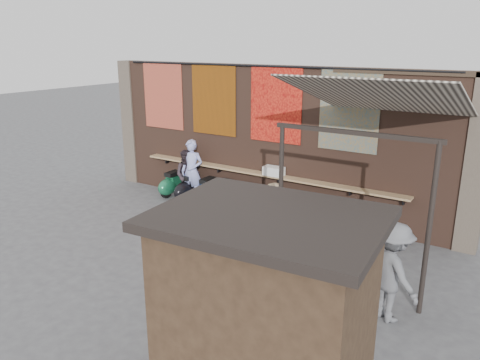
{
  "coord_description": "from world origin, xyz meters",
  "views": [
    {
      "loc": [
        6.12,
        -8.42,
        4.61
      ],
      "look_at": [
        0.0,
        1.2,
        1.21
      ],
      "focal_mm": 35.0,
      "sensor_mm": 36.0,
      "label": 1
    }
  ],
  "objects": [
    {
      "name": "awning_canvas",
      "position": [
        3.5,
        0.9,
        3.55
      ],
      "size": [
        3.2,
        3.28,
        0.97
      ],
      "primitive_type": "cube",
      "rotation": [
        -0.28,
        0.0,
        0.0
      ],
      "color": "beige",
      "rests_on": "brick_wall"
    },
    {
      "name": "scooter_stool_9",
      "position": [
        2.62,
        1.98,
        0.34
      ],
      "size": [
        0.33,
        0.73,
        0.69
      ],
      "primitive_type": null,
      "color": "#0E369C",
      "rests_on": "ground"
    },
    {
      "name": "stall_shelf",
      "position": [
        3.6,
        -3.02,
        0.93
      ],
      "size": [
        1.96,
        0.24,
        0.06
      ],
      "primitive_type": "cube",
      "rotation": [
        0.0,
        0.0,
        0.07
      ],
      "color": "#473321",
      "rests_on": "market_stall"
    },
    {
      "name": "diner_right",
      "position": [
        -2.36,
        2.0,
        0.77
      ],
      "size": [
        0.93,
        0.86,
        1.54
      ],
      "primitive_type": "imported",
      "rotation": [
        0.0,
        0.0,
        0.46
      ],
      "color": "#2D2328",
      "rests_on": "ground"
    },
    {
      "name": "scooter_stool_0",
      "position": [
        -3.04,
        2.05,
        0.38
      ],
      "size": [
        0.36,
        0.8,
        0.76
      ],
      "primitive_type": null,
      "color": "#1A6942",
      "rests_on": "ground"
    },
    {
      "name": "brick_wall",
      "position": [
        0.0,
        2.7,
        2.0
      ],
      "size": [
        10.0,
        0.4,
        4.0
      ],
      "primitive_type": "cube",
      "color": "brown",
      "rests_on": "ground"
    },
    {
      "name": "stall_sign",
      "position": [
        3.6,
        -3.02,
        1.86
      ],
      "size": [
        1.2,
        0.12,
        0.5
      ],
      "primitive_type": "cube",
      "rotation": [
        0.0,
        0.0,
        0.07
      ],
      "color": "gold",
      "rests_on": "market_stall"
    },
    {
      "name": "scooter_stool_2",
      "position": [
        -1.7,
        2.04,
        0.38
      ],
      "size": [
        0.36,
        0.8,
        0.76
      ],
      "primitive_type": null,
      "color": "navy",
      "rests_on": "ground"
    },
    {
      "name": "shopper_navy",
      "position": [
        3.15,
        -0.58,
        0.75
      ],
      "size": [
        0.92,
        0.83,
        1.51
      ],
      "primitive_type": "imported",
      "rotation": [
        0.0,
        0.0,
        3.79
      ],
      "color": "black",
      "rests_on": "ground"
    },
    {
      "name": "pier_right",
      "position": [
        5.2,
        2.7,
        2.0
      ],
      "size": [
        0.5,
        0.5,
        4.0
      ],
      "primitive_type": "cube",
      "color": "#4C4238",
      "rests_on": "ground"
    },
    {
      "name": "tapestry_orange",
      "position": [
        0.3,
        2.48,
        3.0
      ],
      "size": [
        1.5,
        0.02,
        2.0
      ],
      "primitive_type": "cube",
      "color": "red",
      "rests_on": "brick_wall"
    },
    {
      "name": "shelf_box",
      "position": [
        0.38,
        2.3,
        1.24
      ],
      "size": [
        0.55,
        0.31,
        0.24
      ],
      "primitive_type": "cube",
      "color": "white",
      "rests_on": "eating_counter"
    },
    {
      "name": "hang_rail",
      "position": [
        0.0,
        2.47,
        3.98
      ],
      "size": [
        9.5,
        0.06,
        0.06
      ],
      "primitive_type": "cylinder",
      "rotation": [
        0.0,
        1.57,
        0.0
      ],
      "color": "black",
      "rests_on": "brick_wall"
    },
    {
      "name": "market_stall",
      "position": [
        3.67,
        -3.93,
        1.28
      ],
      "size": [
        2.48,
        1.93,
        2.56
      ],
      "primitive_type": "cube",
      "rotation": [
        0.0,
        0.0,
        0.07
      ],
      "color": "black",
      "rests_on": "ground"
    },
    {
      "name": "awning_header",
      "position": [
        3.5,
        -0.6,
        3.08
      ],
      "size": [
        3.0,
        0.08,
        0.08
      ],
      "primitive_type": "cube",
      "color": "black",
      "rests_on": "awning_post_left"
    },
    {
      "name": "tapestry_sun",
      "position": [
        -1.7,
        2.48,
        3.0
      ],
      "size": [
        1.5,
        0.02,
        2.0
      ],
      "primitive_type": "cube",
      "color": "#C15E0B",
      "rests_on": "brick_wall"
    },
    {
      "name": "shopper_grey",
      "position": [
        4.48,
        -1.07,
        0.88
      ],
      "size": [
        1.31,
        1.19,
        1.77
      ],
      "primitive_type": "imported",
      "rotation": [
        0.0,
        0.0,
        2.54
      ],
      "color": "slate",
      "rests_on": "ground"
    },
    {
      "name": "scooter_stool_7",
      "position": [
        1.33,
        2.01,
        0.34
      ],
      "size": [
        0.32,
        0.71,
        0.67
      ],
      "primitive_type": null,
      "color": "black",
      "rests_on": "ground"
    },
    {
      "name": "scooter_stool_6",
      "position": [
        0.72,
        2.0,
        0.34
      ],
      "size": [
        0.32,
        0.71,
        0.68
      ],
      "primitive_type": null,
      "color": "#0C570D",
      "rests_on": "ground"
    },
    {
      "name": "ground",
      "position": [
        0.0,
        0.0,
        0.0
      ],
      "size": [
        70.0,
        70.0,
        0.0
      ],
      "primitive_type": "plane",
      "color": "#474749",
      "rests_on": "ground"
    },
    {
      "name": "scooter_stool_5",
      "position": [
        0.07,
        1.96,
        0.39
      ],
      "size": [
        0.36,
        0.81,
        0.77
      ],
      "primitive_type": null,
      "color": "navy",
      "rests_on": "ground"
    },
    {
      "name": "shopper_tan",
      "position": [
        1.31,
        0.64,
        0.75
      ],
      "size": [
        0.83,
        0.86,
        1.49
      ],
      "primitive_type": "imported",
      "rotation": [
        0.0,
        0.0,
        0.88
      ],
      "color": "#9C8563",
      "rests_on": "ground"
    },
    {
      "name": "tapestry_redgold",
      "position": [
        -3.6,
        2.48,
        3.0
      ],
      "size": [
        1.5,
        0.02,
        2.0
      ],
      "primitive_type": "cube",
      "color": "maroon",
      "rests_on": "brick_wall"
    },
    {
      "name": "stall_roof",
      "position": [
        3.67,
        -3.93,
        2.62
      ],
      "size": [
        2.78,
        2.22,
        0.12
      ],
      "primitive_type": "cube",
      "rotation": [
        0.0,
        0.0,
        0.07
      ],
      "color": "black",
      "rests_on": "market_stall"
    },
    {
      "name": "diner_left",
      "position": [
        -2.18,
        2.0,
        0.93
      ],
      "size": [
        0.75,
        0.56,
        1.87
      ],
      "primitive_type": "imported",
      "rotation": [
        0.0,
        0.0,
        0.18
      ],
      "color": "#9DA6E4",
      "rests_on": "ground"
    },
    {
      "name": "tapestry_multi",
      "position": [
        2.3,
        2.48,
        3.0
      ],
      "size": [
        1.5,
        0.02,
        2.0
      ],
      "primitive_type": "cube",
      "color": "#215C7C",
      "rests_on": "brick_wall"
    },
    {
      "name": "eating_counter",
      "position": [
        0.0,
        2.33,
        1.1
      ],
      "size": [
        8.0,
        0.32,
        0.05
      ],
      "primitive_type": "cube",
      "color": "#9E7A51",
      "rests_on": "brick_wall"
    },
    {
      "name": "scooter_stool_3",
      "position": [
        -1.13,
        1.97,
        0.4
      ],
      "size": [
        0.38,
        0.84,
        0.8
      ],
      "primitive_type": null,
      "color": "#7F440B",
      "rests_on": "ground"
    },
    {
      "name": "scooter_stool_4",
      "position": [
        -0.47,
        1.97,
        0.4
      ],
      "size": [
        0.38,
        0.84,
        0.8
      ],
      "primitive_type": null,
      "color": "#121346",
      "rests_on": "ground"
    },
    {
      "name": "awning_post_right",
      "position": [
        4.9,
        -0.6,
        1.55
      ],
      "size": [
        0.09,
        0.09,
        3.1
      ],
      "primitive_type": "cylinder",
      "color": "black",
      "rests_on": "ground"
    },
    {
      "name": "scooter_stool_8",
      "position": [
        1.97,
        1.99,
        0.37
      ],
      "size": [
        0.35,
        0.78,
        0.74
      ],
      "primitive_type": null,
      "color": "#B5300D",
      "rests_on": "ground"
    },
    {
      "name": "pier_left",
      "position": [
        -5.2,
        2.7,
        2.0
      ],
      "size": [
        0.5,
        0.5,
        4.0
      ],
      "primitive_type": "cube",
      "color": "#4C4238",
      "rests_on": "ground"
    },
    {
      "name": "awning_ledger",
      "position": [
        3.5,
        2.49,
        3.95
      ],
      "size": [
        3.3,
        0.08,
        0.12
      ],
      "primitive_type": "cube",
      "color": "#33261C",
      "rests_on": "brick_wall"
    },
    {
      "name": "awning_post_left",
      "position": [
        2.1,
        -0.6,
        1.55
      ],
      "size": [
        0.09,
        0.09,
        3.1
      ],
      "primitive_type": "cylinder",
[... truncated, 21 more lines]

